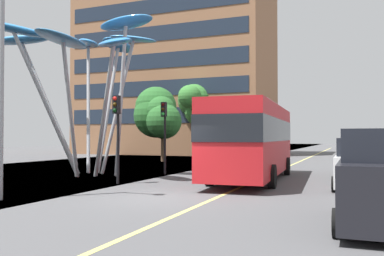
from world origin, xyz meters
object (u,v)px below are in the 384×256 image
leaf_sculpture (81,49)px  traffic_light_island_mid (204,132)px  red_bus (253,137)px  street_lamp (10,29)px  traffic_light_kerb_near (117,120)px  car_parked_mid (361,165)px  car_parked_far (372,156)px  car_parked_near (381,181)px  traffic_light_kerb_far (164,122)px

leaf_sculpture → traffic_light_island_mid: (4.43, 7.90, -4.60)m
red_bus → street_lamp: size_ratio=1.22×
red_bus → traffic_light_kerb_near: 6.45m
leaf_sculpture → car_parked_mid: bearing=-6.1°
car_parked_far → car_parked_mid: bearing=-96.1°
red_bus → traffic_light_island_mid: bearing=124.6°
traffic_light_island_mid → car_parked_far: traffic_light_island_mid is taller
red_bus → car_parked_mid: red_bus is taller
leaf_sculpture → car_parked_far: size_ratio=2.63×
car_parked_near → car_parked_mid: size_ratio=1.13×
street_lamp → traffic_light_kerb_near: bearing=82.1°
traffic_light_kerb_far → car_parked_mid: traffic_light_kerb_far is taller
leaf_sculpture → car_parked_far: 16.55m
traffic_light_kerb_near → car_parked_near: (10.27, -5.31, -1.75)m
traffic_light_kerb_far → car_parked_far: bearing=12.9°
traffic_light_kerb_near → car_parked_mid: size_ratio=1.00×
traffic_light_kerb_far → street_lamp: 10.68m
traffic_light_kerb_near → car_parked_far: traffic_light_kerb_near is taller
red_bus → car_parked_near: (5.12, -9.13, -1.01)m
red_bus → street_lamp: 11.45m
leaf_sculpture → car_parked_mid: (14.35, -1.52, -6.03)m
leaf_sculpture → car_parked_near: 18.09m
car_parked_near → traffic_light_island_mid: bearing=121.7°
red_bus → car_parked_near: red_bus is taller
street_lamp → red_bus: bearing=57.3°
traffic_light_kerb_far → traffic_light_island_mid: size_ratio=1.21×
traffic_light_kerb_near → traffic_light_island_mid: size_ratio=1.18×
car_parked_far → street_lamp: 17.57m
traffic_light_island_mid → car_parked_near: size_ratio=0.75×
car_parked_far → street_lamp: (-11.24, -12.73, 4.50)m
traffic_light_kerb_near → traffic_light_island_mid: bearing=90.0°
traffic_light_island_mid → street_lamp: bearing=-92.5°
red_bus → traffic_light_kerb_far: traffic_light_kerb_far is taller
red_bus → traffic_light_kerb_near: size_ratio=2.80×
red_bus → car_parked_mid: bearing=-22.1°
traffic_light_kerb_near → car_parked_mid: traffic_light_kerb_near is taller
car_parked_mid → car_parked_far: car_parked_far is taller
car_parked_mid → traffic_light_island_mid: bearing=136.5°
leaf_sculpture → traffic_light_island_mid: leaf_sculpture is taller
car_parked_near → car_parked_far: bearing=88.9°
red_bus → car_parked_far: red_bus is taller
traffic_light_kerb_near → traffic_light_island_mid: traffic_light_kerb_near is taller
traffic_light_kerb_near → car_parked_mid: bearing=10.7°
traffic_light_kerb_far → car_parked_far: (10.57, 2.42, -1.80)m
car_parked_far → red_bus: bearing=-146.4°
red_bus → car_parked_far: 6.51m
leaf_sculpture → car_parked_far: bearing=14.9°
red_bus → car_parked_mid: 5.27m
leaf_sculpture → street_lamp: 9.60m
traffic_light_kerb_near → traffic_light_kerb_far: size_ratio=0.97×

